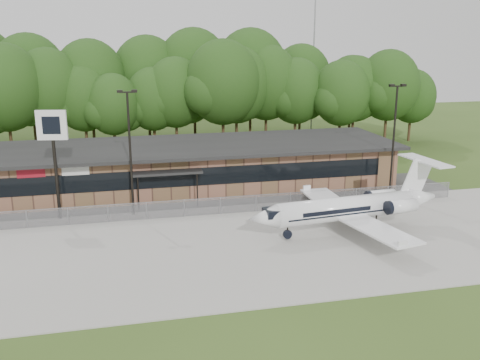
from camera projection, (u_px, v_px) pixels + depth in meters
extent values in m
plane|color=#344F1C|center=(237.00, 303.00, 29.47)|extent=(160.00, 160.00, 0.00)
cube|color=#9E9B93|center=(212.00, 248.00, 36.98)|extent=(64.00, 18.00, 0.08)
cube|color=#383835|center=(189.00, 200.00, 47.81)|extent=(50.00, 9.00, 0.06)
cube|color=#895944|center=(183.00, 167.00, 51.53)|extent=(40.00, 10.00, 4.00)
cube|color=black|center=(189.00, 177.00, 46.73)|extent=(36.00, 0.08, 1.60)
cube|color=black|center=(183.00, 146.00, 50.50)|extent=(41.00, 11.50, 0.30)
cube|color=black|center=(167.00, 172.00, 45.57)|extent=(6.00, 1.60, 0.20)
cube|color=maroon|center=(31.00, 173.00, 43.61)|extent=(2.20, 0.06, 0.70)
cube|color=silver|center=(76.00, 171.00, 44.36)|extent=(2.20, 0.06, 0.70)
cube|color=gray|center=(196.00, 208.00, 43.39)|extent=(46.00, 0.03, 1.50)
cube|color=gray|center=(196.00, 199.00, 43.19)|extent=(46.00, 0.04, 0.04)
cylinder|color=gray|center=(314.00, 49.00, 76.12)|extent=(0.20, 0.20, 25.00)
cylinder|color=black|center=(131.00, 156.00, 42.61)|extent=(0.18, 0.18, 10.00)
cube|color=black|center=(127.00, 92.00, 41.29)|extent=(1.20, 0.12, 0.12)
cube|color=black|center=(120.00, 91.00, 41.16)|extent=(0.45, 0.30, 0.22)
cube|color=black|center=(134.00, 91.00, 41.40)|extent=(0.45, 0.30, 0.22)
cylinder|color=black|center=(393.00, 143.00, 47.57)|extent=(0.18, 0.18, 10.00)
cube|color=black|center=(398.00, 86.00, 46.26)|extent=(1.20, 0.12, 0.12)
cube|color=black|center=(392.00, 85.00, 46.12)|extent=(0.45, 0.30, 0.22)
cube|color=black|center=(403.00, 85.00, 46.36)|extent=(0.45, 0.30, 0.22)
cylinder|color=white|center=(345.00, 209.00, 39.48)|extent=(11.05, 2.92, 1.75)
cone|color=white|center=(262.00, 219.00, 37.40)|extent=(2.36, 1.97, 1.75)
cone|color=white|center=(420.00, 199.00, 41.54)|extent=(2.58, 2.00, 1.75)
cube|color=white|center=(378.00, 231.00, 36.49)|extent=(3.10, 6.78, 0.13)
cube|color=white|center=(328.00, 201.00, 43.07)|extent=(3.10, 6.78, 0.13)
cylinder|color=white|center=(401.00, 207.00, 39.43)|extent=(2.50, 1.24, 0.98)
cylinder|color=white|center=(380.00, 197.00, 41.92)|extent=(2.50, 1.24, 0.98)
cube|color=white|center=(416.00, 180.00, 40.96)|extent=(2.69, 0.44, 3.29)
cube|color=white|center=(425.00, 162.00, 40.81)|extent=(1.96, 5.15, 0.11)
cube|color=black|center=(272.00, 214.00, 37.57)|extent=(1.23, 1.42, 0.55)
cube|color=black|center=(367.00, 225.00, 40.48)|extent=(1.15, 2.70, 0.76)
cylinder|color=black|center=(287.00, 235.00, 38.41)|extent=(0.72, 0.72, 0.24)
cylinder|color=black|center=(56.00, 169.00, 41.86)|extent=(0.29, 0.29, 8.37)
cube|color=silver|center=(52.00, 125.00, 40.96)|extent=(2.31, 0.64, 2.30)
cube|color=black|center=(51.00, 125.00, 40.82)|extent=(1.35, 0.27, 1.36)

